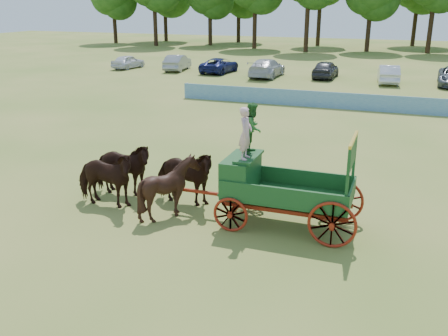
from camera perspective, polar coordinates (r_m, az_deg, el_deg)
ground at (r=15.64m, az=15.71°, el=-7.24°), size 160.00×160.00×0.00m
horse_lead_left at (r=17.09m, az=-13.51°, el=-1.22°), size 2.34×1.10×1.97m
horse_lead_right at (r=17.96m, az=-11.61°, el=-0.10°), size 2.44×1.33×1.97m
horse_wheel_left at (r=15.94m, az=-6.25°, el=-2.25°), size 2.10×1.96×1.97m
horse_wheel_right at (r=16.87m, az=-4.62°, el=-1.00°), size 2.39×1.20×1.97m
farm_dray at (r=15.23m, az=4.68°, el=-0.58°), size 5.99×2.00×3.71m
sponsor_banner at (r=32.75m, az=16.86°, el=7.12°), size 26.00×0.08×1.05m
parked_cars at (r=45.12m, az=14.37°, el=10.61°), size 46.60×6.84×1.62m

